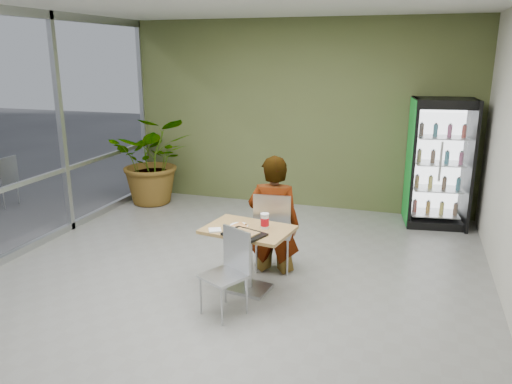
% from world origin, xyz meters
% --- Properties ---
extents(ground, '(7.00, 7.00, 0.00)m').
position_xyz_m(ground, '(0.00, 0.00, 0.00)').
color(ground, gray).
rests_on(ground, ground).
extents(room_envelope, '(6.00, 7.00, 3.20)m').
position_xyz_m(room_envelope, '(0.00, 0.00, 1.60)').
color(room_envelope, beige).
rests_on(room_envelope, ground).
extents(dining_table, '(1.04, 0.80, 0.75)m').
position_xyz_m(dining_table, '(0.27, 0.05, 0.54)').
color(dining_table, '#9D7543').
rests_on(dining_table, ground).
extents(chair_far, '(0.49, 0.50, 1.02)m').
position_xyz_m(chair_far, '(0.40, 0.62, 0.59)').
color(chair_far, '#A8ABAD').
rests_on(chair_far, ground).
extents(chair_near, '(0.54, 0.54, 0.90)m').
position_xyz_m(chair_near, '(0.25, -0.47, 0.52)').
color(chair_near, '#A8ABAD').
rests_on(chair_near, ground).
extents(seated_woman, '(0.69, 0.48, 1.76)m').
position_xyz_m(seated_woman, '(0.39, 0.68, 0.58)').
color(seated_woman, black).
rests_on(seated_woman, ground).
extents(pizza_plate, '(0.27, 0.20, 0.03)m').
position_xyz_m(pizza_plate, '(0.15, 0.09, 0.77)').
color(pizza_plate, white).
rests_on(pizza_plate, dining_table).
extents(soda_cup, '(0.10, 0.10, 0.17)m').
position_xyz_m(soda_cup, '(0.45, 0.10, 0.83)').
color(soda_cup, white).
rests_on(soda_cup, dining_table).
extents(napkin_stack, '(0.18, 0.18, 0.02)m').
position_xyz_m(napkin_stack, '(-0.05, -0.14, 0.76)').
color(napkin_stack, white).
rests_on(napkin_stack, dining_table).
extents(cafeteria_tray, '(0.50, 0.43, 0.02)m').
position_xyz_m(cafeteria_tray, '(0.30, -0.18, 0.76)').
color(cafeteria_tray, black).
rests_on(cafeteria_tray, dining_table).
extents(beverage_fridge, '(0.99, 0.81, 1.98)m').
position_xyz_m(beverage_fridge, '(2.35, 3.13, 0.99)').
color(beverage_fridge, black).
rests_on(beverage_fridge, ground).
extents(potted_plant, '(1.77, 1.66, 1.58)m').
position_xyz_m(potted_plant, '(-2.45, 2.85, 0.79)').
color(potted_plant, '#2B6B2D').
rests_on(potted_plant, ground).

